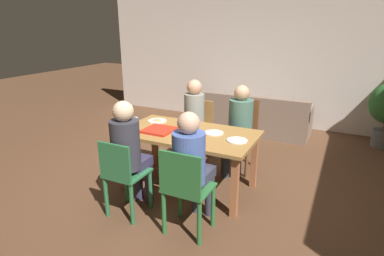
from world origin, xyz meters
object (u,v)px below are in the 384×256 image
at_px(plate_1, 192,138).
at_px(chair_3, 123,176).
at_px(plate_3, 237,140).
at_px(person_1, 239,122).
at_px(drinking_glass_1, 136,122).
at_px(person_2, 193,114).
at_px(dining_table, 188,139).
at_px(chair_0, 185,189).
at_px(plate_0, 214,133).
at_px(pizza_box_0, 159,130).
at_px(chair_2, 197,126).
at_px(couch, 252,118).
at_px(person_3, 129,148).
at_px(person_0, 192,161).
at_px(drinking_glass_0, 121,127).
at_px(chair_1, 242,132).
at_px(plate_2, 157,121).

bearing_deg(plate_1, chair_3, -124.48).
xyz_separation_m(plate_1, plate_3, (0.48, 0.15, 0.00)).
distance_m(person_1, chair_3, 1.77).
bearing_deg(drinking_glass_1, person_2, 66.85).
xyz_separation_m(dining_table, chair_0, (0.40, -0.86, -0.15)).
bearing_deg(plate_0, pizza_box_0, -160.79).
height_order(plate_1, plate_3, same).
bearing_deg(dining_table, drinking_glass_1, -171.91).
bearing_deg(drinking_glass_1, chair_2, 69.69).
height_order(plate_1, couch, same).
distance_m(dining_table, chair_2, 0.98).
bearing_deg(person_3, couch, 82.63).
bearing_deg(drinking_glass_1, plate_3, 3.01).
xyz_separation_m(plate_3, drinking_glass_1, (-1.33, -0.07, 0.05)).
bearing_deg(person_2, couch, 76.25).
xyz_separation_m(chair_2, plate_1, (0.47, -1.10, 0.25)).
bearing_deg(plate_1, dining_table, 128.23).
height_order(dining_table, chair_0, chair_0).
distance_m(person_0, drinking_glass_1, 1.27).
bearing_deg(drinking_glass_0, plate_1, 12.52).
xyz_separation_m(chair_2, plate_0, (0.62, -0.82, 0.25)).
relative_size(person_3, plate_3, 5.41).
bearing_deg(chair_3, dining_table, 69.47).
xyz_separation_m(chair_1, person_2, (-0.73, -0.10, 0.19)).
relative_size(dining_table, chair_1, 1.66).
relative_size(person_2, person_3, 0.97).
xyz_separation_m(drinking_glass_0, drinking_glass_1, (0.02, 0.28, -0.01)).
bearing_deg(dining_table, person_3, -113.64).
relative_size(pizza_box_0, plate_1, 1.69).
height_order(person_2, pizza_box_0, person_2).
distance_m(chair_1, person_3, 1.79).
bearing_deg(person_3, dining_table, 66.36).
relative_size(chair_3, drinking_glass_1, 7.19).
relative_size(chair_3, drinking_glass_0, 6.28).
bearing_deg(drinking_glass_0, plate_0, 24.90).
xyz_separation_m(plate_3, couch, (-0.53, 2.52, -0.48)).
distance_m(chair_2, person_2, 0.26).
distance_m(plate_0, plate_2, 0.88).
xyz_separation_m(chair_2, couch, (0.42, 1.57, -0.23)).
bearing_deg(chair_2, chair_0, -67.72).
bearing_deg(drinking_glass_0, person_3, -42.91).
bearing_deg(person_3, person_1, 63.56).
bearing_deg(person_1, couch, 100.03).
xyz_separation_m(person_0, plate_3, (0.22, 0.69, 0.02)).
relative_size(pizza_box_0, plate_3, 1.49).
relative_size(plate_0, drinking_glass_1, 1.86).
bearing_deg(person_2, pizza_box_0, -90.81).
height_order(person_2, drinking_glass_1, person_2).
distance_m(drinking_glass_0, couch, 3.02).
height_order(chair_2, drinking_glass_1, chair_2).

